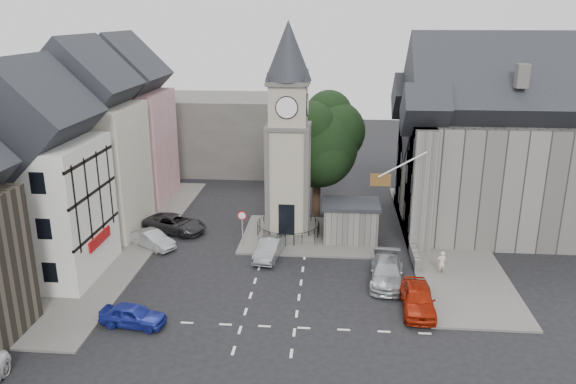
# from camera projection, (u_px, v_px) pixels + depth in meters

# --- Properties ---
(ground) EXTENTS (120.00, 120.00, 0.00)m
(ground) POSITION_uv_depth(u_px,v_px,m) (278.00, 282.00, 36.43)
(ground) COLOR black
(ground) RESTS_ON ground
(pavement_west) EXTENTS (6.00, 30.00, 0.14)m
(pavement_west) POSITION_uv_depth(u_px,v_px,m) (124.00, 239.00, 43.11)
(pavement_west) COLOR #595651
(pavement_west) RESTS_ON ground
(pavement_east) EXTENTS (6.00, 26.00, 0.14)m
(pavement_east) POSITION_uv_depth(u_px,v_px,m) (444.00, 240.00, 43.05)
(pavement_east) COLOR #595651
(pavement_east) RESTS_ON ground
(central_island) EXTENTS (10.00, 8.00, 0.16)m
(central_island) POSITION_uv_depth(u_px,v_px,m) (307.00, 235.00, 43.88)
(central_island) COLOR #595651
(central_island) RESTS_ON ground
(road_markings) EXTENTS (20.00, 8.00, 0.01)m
(road_markings) POSITION_uv_depth(u_px,v_px,m) (268.00, 326.00, 31.20)
(road_markings) COLOR silver
(road_markings) RESTS_ON ground
(clock_tower) EXTENTS (4.86, 4.86, 16.25)m
(clock_tower) POSITION_uv_depth(u_px,v_px,m) (288.00, 134.00, 41.57)
(clock_tower) COLOR #4C4944
(clock_tower) RESTS_ON ground
(stone_shelter) EXTENTS (4.30, 3.30, 3.08)m
(stone_shelter) POSITION_uv_depth(u_px,v_px,m) (350.00, 221.00, 42.70)
(stone_shelter) COLOR #55534E
(stone_shelter) RESTS_ON ground
(town_tree) EXTENTS (7.20, 7.20, 10.80)m
(town_tree) POSITION_uv_depth(u_px,v_px,m) (317.00, 136.00, 46.51)
(town_tree) COLOR black
(town_tree) RESTS_ON ground
(warning_sign_post) EXTENTS (0.70, 0.19, 2.85)m
(warning_sign_post) POSITION_uv_depth(u_px,v_px,m) (242.00, 222.00, 41.24)
(warning_sign_post) COLOR black
(warning_sign_post) RESTS_ON ground
(terrace_pink) EXTENTS (8.10, 7.60, 12.80)m
(terrace_pink) POSITION_uv_depth(u_px,v_px,m) (126.00, 130.00, 50.88)
(terrace_pink) COLOR #B67D83
(terrace_pink) RESTS_ON ground
(terrace_cream) EXTENTS (8.10, 7.60, 12.80)m
(terrace_cream) POSITION_uv_depth(u_px,v_px,m) (88.00, 150.00, 43.28)
(terrace_cream) COLOR beige
(terrace_cream) RESTS_ON ground
(terrace_tudor) EXTENTS (8.10, 7.60, 12.00)m
(terrace_tudor) POSITION_uv_depth(u_px,v_px,m) (36.00, 185.00, 35.80)
(terrace_tudor) COLOR silver
(terrace_tudor) RESTS_ON ground
(backdrop_west) EXTENTS (20.00, 10.00, 8.00)m
(backdrop_west) POSITION_uv_depth(u_px,v_px,m) (197.00, 132.00, 62.78)
(backdrop_west) COLOR #4C4944
(backdrop_west) RESTS_ON ground
(east_building) EXTENTS (14.40, 11.40, 12.60)m
(east_building) POSITION_uv_depth(u_px,v_px,m) (490.00, 153.00, 43.74)
(east_building) COLOR #55534E
(east_building) RESTS_ON ground
(east_boundary_wall) EXTENTS (0.40, 16.00, 0.90)m
(east_boundary_wall) POSITION_uv_depth(u_px,v_px,m) (404.00, 225.00, 45.06)
(east_boundary_wall) COLOR #55534E
(east_boundary_wall) RESTS_ON ground
(flagpole) EXTENTS (3.68, 0.10, 2.74)m
(flagpole) POSITION_uv_depth(u_px,v_px,m) (402.00, 165.00, 37.47)
(flagpole) COLOR white
(flagpole) RESTS_ON ground
(car_west_blue) EXTENTS (3.87, 1.95, 1.26)m
(car_west_blue) POSITION_uv_depth(u_px,v_px,m) (133.00, 315.00, 31.14)
(car_west_blue) COLOR navy
(car_west_blue) RESTS_ON ground
(car_west_silver) EXTENTS (3.99, 3.22, 1.27)m
(car_west_silver) POSITION_uv_depth(u_px,v_px,m) (153.00, 240.00, 41.60)
(car_west_silver) COLOR #9EA1A5
(car_west_silver) RESTS_ON ground
(car_west_grey) EXTENTS (5.58, 3.90, 1.42)m
(car_west_grey) POSITION_uv_depth(u_px,v_px,m) (175.00, 224.00, 44.54)
(car_west_grey) COLOR #272729
(car_west_grey) RESTS_ON ground
(car_island_silver) EXTENTS (2.05, 4.34, 1.37)m
(car_island_silver) POSITION_uv_depth(u_px,v_px,m) (269.00, 249.00, 39.85)
(car_island_silver) COLOR gray
(car_island_silver) RESTS_ON ground
(car_island_east) EXTENTS (2.51, 5.22, 1.47)m
(car_island_east) POSITION_uv_depth(u_px,v_px,m) (387.00, 272.00, 36.12)
(car_island_east) COLOR #9DA1A5
(car_island_east) RESTS_ON ground
(car_east_red) EXTENTS (1.97, 4.64, 1.56)m
(car_east_red) POSITION_uv_depth(u_px,v_px,m) (418.00, 298.00, 32.68)
(car_east_red) COLOR #9F1C08
(car_east_red) RESTS_ON ground
(pedestrian) EXTENTS (0.68, 0.51, 1.68)m
(pedestrian) POSITION_uv_depth(u_px,v_px,m) (441.00, 263.00, 37.22)
(pedestrian) COLOR beige
(pedestrian) RESTS_ON ground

